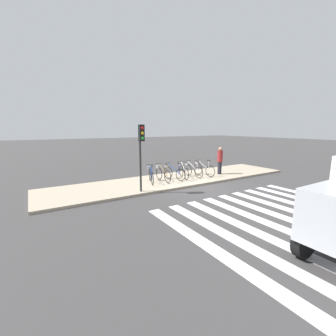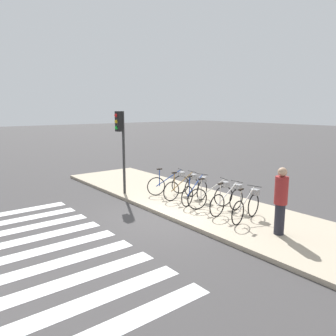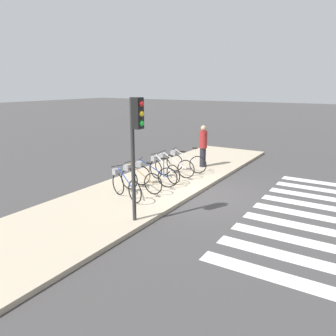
% 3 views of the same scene
% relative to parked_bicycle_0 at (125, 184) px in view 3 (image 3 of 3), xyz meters
% --- Properties ---
extents(ground_plane, '(120.00, 120.00, 0.00)m').
position_rel_parked_bicycle_0_xyz_m(ground_plane, '(1.85, -1.67, -0.57)').
color(ground_plane, '#423F3F').
extents(sidewalk, '(15.47, 3.47, 0.12)m').
position_rel_parked_bicycle_0_xyz_m(sidewalk, '(1.85, 0.06, -0.51)').
color(sidewalk, '#B7A88E').
rests_on(sidewalk, ground_plane).
extents(parked_bicycle_0, '(0.69, 1.61, 1.04)m').
position_rel_parked_bicycle_0_xyz_m(parked_bicycle_0, '(0.00, 0.00, 0.00)').
color(parked_bicycle_0, black).
rests_on(parked_bicycle_0, sidewalk).
extents(parked_bicycle_1, '(0.46, 1.70, 1.04)m').
position_rel_parked_bicycle_0_xyz_m(parked_bicycle_1, '(0.75, 0.02, 0.00)').
color(parked_bicycle_1, black).
rests_on(parked_bicycle_1, sidewalk).
extents(parked_bicycle_2, '(0.61, 1.64, 1.04)m').
position_rel_parked_bicycle_0_xyz_m(parked_bicycle_2, '(1.46, -0.01, 0.00)').
color(parked_bicycle_2, black).
rests_on(parked_bicycle_2, sidewalk).
extents(parked_bicycle_3, '(0.63, 1.63, 1.04)m').
position_rel_parked_bicycle_0_xyz_m(parked_bicycle_3, '(2.23, 0.02, 0.00)').
color(parked_bicycle_3, black).
rests_on(parked_bicycle_3, sidewalk).
extents(parked_bicycle_4, '(0.46, 1.69, 1.04)m').
position_rel_parked_bicycle_0_xyz_m(parked_bicycle_4, '(2.92, 0.03, 0.00)').
color(parked_bicycle_4, black).
rests_on(parked_bicycle_4, sidewalk).
extents(parked_bicycle_5, '(0.52, 1.67, 1.04)m').
position_rel_parked_bicycle_0_xyz_m(parked_bicycle_5, '(3.72, -0.05, 0.00)').
color(parked_bicycle_5, black).
rests_on(parked_bicycle_5, sidewalk).
extents(pedestrian, '(0.34, 0.34, 1.79)m').
position_rel_parked_bicycle_0_xyz_m(pedestrian, '(4.95, -0.29, 0.50)').
color(pedestrian, '#23232D').
rests_on(pedestrian, sidewalk).
extents(traffic_light, '(0.24, 0.40, 3.17)m').
position_rel_parked_bicycle_0_xyz_m(traffic_light, '(-1.23, -1.44, 1.84)').
color(traffic_light, '#2D2D2D').
rests_on(traffic_light, sidewalk).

